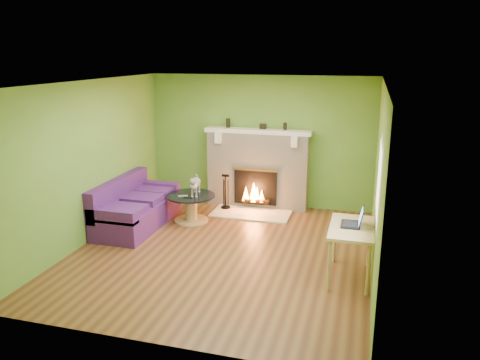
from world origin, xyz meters
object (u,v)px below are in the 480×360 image
object	(u,v)px
sofa	(135,208)
desk	(352,233)
coffee_table	(191,206)
cat	(195,185)

from	to	relation	value
sofa	desk	size ratio (longest dim) A/B	1.87
coffee_table	cat	distance (m)	0.41
sofa	coffee_table	xyz separation A→B (m)	(0.88, 0.50, -0.04)
coffee_table	desk	size ratio (longest dim) A/B	0.88
cat	sofa	bearing A→B (deg)	-161.32
sofa	coffee_table	size ratio (longest dim) A/B	2.13
desk	cat	bearing A→B (deg)	151.05
coffee_table	cat	xyz separation A→B (m)	(0.08, 0.05, 0.40)
desk	cat	distance (m)	3.25
cat	coffee_table	bearing A→B (deg)	-158.96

